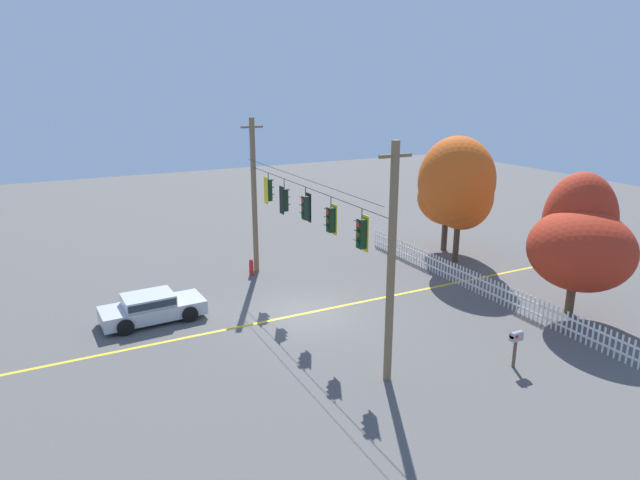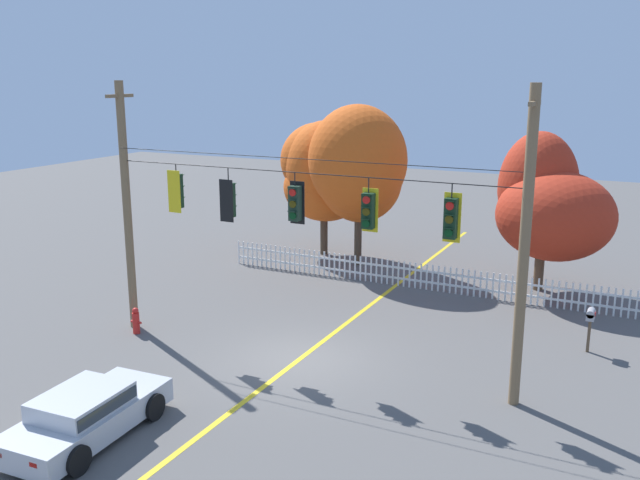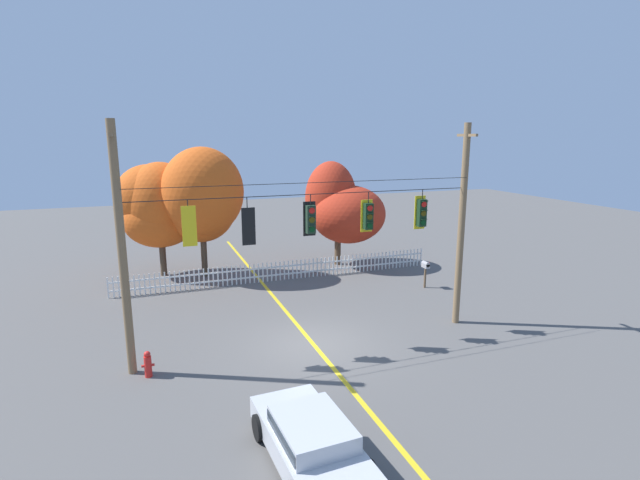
{
  "view_description": "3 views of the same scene",
  "coord_description": "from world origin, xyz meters",
  "px_view_note": "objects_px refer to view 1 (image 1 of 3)",
  "views": [
    {
      "loc": [
        19.15,
        -9.15,
        9.27
      ],
      "look_at": [
        0.82,
        0.18,
        3.36
      ],
      "focal_mm": 30.9,
      "sensor_mm": 36.0,
      "label": 1
    },
    {
      "loc": [
        8.62,
        -15.99,
        7.86
      ],
      "look_at": [
        0.35,
        0.62,
        3.39
      ],
      "focal_mm": 38.75,
      "sensor_mm": 36.0,
      "label": 2
    },
    {
      "loc": [
        -5.21,
        -14.79,
        7.18
      ],
      "look_at": [
        0.33,
        0.22,
        3.7
      ],
      "focal_mm": 26.79,
      "sensor_mm": 36.0,
      "label": 3
    }
  ],
  "objects_px": {
    "autumn_oak_far_east": "(580,239)",
    "roadside_mailbox": "(516,338)",
    "traffic_signal_eastbound_side": "(331,220)",
    "fire_hydrant": "(251,267)",
    "traffic_signal_westbound_side": "(268,190)",
    "traffic_signal_northbound_secondary": "(362,233)",
    "autumn_maple_near_fence": "(448,186)",
    "traffic_signal_northbound_primary": "(306,208)",
    "autumn_maple_mid": "(458,186)",
    "traffic_signal_southbound_primary": "(284,200)",
    "parked_car": "(152,307)"
  },
  "relations": [
    {
      "from": "traffic_signal_northbound_primary",
      "to": "traffic_signal_northbound_secondary",
      "type": "bearing_deg",
      "value": 0.01
    },
    {
      "from": "autumn_maple_mid",
      "to": "roadside_mailbox",
      "type": "bearing_deg",
      "value": -29.91
    },
    {
      "from": "autumn_oak_far_east",
      "to": "roadside_mailbox",
      "type": "bearing_deg",
      "value": -68.19
    },
    {
      "from": "traffic_signal_westbound_side",
      "to": "roadside_mailbox",
      "type": "xyz_separation_m",
      "value": [
        11.25,
        4.25,
        -3.47
      ]
    },
    {
      "from": "traffic_signal_northbound_secondary",
      "to": "autumn_oak_far_east",
      "type": "xyz_separation_m",
      "value": [
        0.9,
        9.62,
        -1.21
      ]
    },
    {
      "from": "traffic_signal_westbound_side",
      "to": "fire_hydrant",
      "type": "xyz_separation_m",
      "value": [
        -1.48,
        -0.43,
        -4.12
      ]
    },
    {
      "from": "traffic_signal_eastbound_side",
      "to": "fire_hydrant",
      "type": "height_order",
      "value": "traffic_signal_eastbound_side"
    },
    {
      "from": "autumn_oak_far_east",
      "to": "traffic_signal_northbound_secondary",
      "type": "bearing_deg",
      "value": -95.33
    },
    {
      "from": "traffic_signal_northbound_secondary",
      "to": "fire_hydrant",
      "type": "bearing_deg",
      "value": -177.31
    },
    {
      "from": "traffic_signal_eastbound_side",
      "to": "traffic_signal_southbound_primary",
      "type": "bearing_deg",
      "value": -179.75
    },
    {
      "from": "autumn_maple_mid",
      "to": "parked_car",
      "type": "xyz_separation_m",
      "value": [
        0.34,
        -15.74,
        -3.56
      ]
    },
    {
      "from": "traffic_signal_southbound_primary",
      "to": "traffic_signal_northbound_secondary",
      "type": "xyz_separation_m",
      "value": [
        6.39,
        0.02,
        0.06
      ]
    },
    {
      "from": "traffic_signal_westbound_side",
      "to": "parked_car",
      "type": "xyz_separation_m",
      "value": [
        1.86,
        -5.89,
        -3.93
      ]
    },
    {
      "from": "autumn_maple_near_fence",
      "to": "roadside_mailbox",
      "type": "distance_m",
      "value": 13.9
    },
    {
      "from": "traffic_signal_northbound_primary",
      "to": "autumn_maple_mid",
      "type": "relative_size",
      "value": 0.21
    },
    {
      "from": "traffic_signal_westbound_side",
      "to": "autumn_oak_far_east",
      "type": "xyz_separation_m",
      "value": [
        9.1,
        9.64,
        -1.27
      ]
    },
    {
      "from": "traffic_signal_northbound_primary",
      "to": "autumn_maple_near_fence",
      "type": "distance_m",
      "value": 11.9
    },
    {
      "from": "traffic_signal_westbound_side",
      "to": "traffic_signal_eastbound_side",
      "type": "height_order",
      "value": "same"
    },
    {
      "from": "traffic_signal_southbound_primary",
      "to": "roadside_mailbox",
      "type": "relative_size",
      "value": 1.16
    },
    {
      "from": "traffic_signal_northbound_secondary",
      "to": "autumn_oak_far_east",
      "type": "bearing_deg",
      "value": 84.67
    },
    {
      "from": "traffic_signal_northbound_secondary",
      "to": "parked_car",
      "type": "relative_size",
      "value": 0.36
    },
    {
      "from": "autumn_maple_mid",
      "to": "fire_hydrant",
      "type": "relative_size",
      "value": 8.04
    },
    {
      "from": "traffic_signal_northbound_primary",
      "to": "traffic_signal_northbound_secondary",
      "type": "distance_m",
      "value": 4.27
    },
    {
      "from": "autumn_maple_near_fence",
      "to": "autumn_maple_mid",
      "type": "bearing_deg",
      "value": -28.17
    },
    {
      "from": "traffic_signal_northbound_primary",
      "to": "autumn_oak_far_east",
      "type": "bearing_deg",
      "value": 61.73
    },
    {
      "from": "traffic_signal_northbound_primary",
      "to": "fire_hydrant",
      "type": "relative_size",
      "value": 1.7
    },
    {
      "from": "fire_hydrant",
      "to": "roadside_mailbox",
      "type": "relative_size",
      "value": 0.64
    },
    {
      "from": "autumn_oak_far_east",
      "to": "autumn_maple_near_fence",
      "type": "bearing_deg",
      "value": 172.04
    },
    {
      "from": "traffic_signal_westbound_side",
      "to": "autumn_oak_far_east",
      "type": "height_order",
      "value": "autumn_oak_far_east"
    },
    {
      "from": "autumn_maple_mid",
      "to": "roadside_mailbox",
      "type": "distance_m",
      "value": 11.64
    },
    {
      "from": "traffic_signal_westbound_side",
      "to": "traffic_signal_eastbound_side",
      "type": "distance_m",
      "value": 6.05
    },
    {
      "from": "autumn_maple_near_fence",
      "to": "parked_car",
      "type": "bearing_deg",
      "value": -81.66
    },
    {
      "from": "traffic_signal_eastbound_side",
      "to": "traffic_signal_northbound_secondary",
      "type": "xyz_separation_m",
      "value": [
        2.15,
        0.0,
        0.0
      ]
    },
    {
      "from": "roadside_mailbox",
      "to": "autumn_oak_far_east",
      "type": "bearing_deg",
      "value": 111.81
    },
    {
      "from": "traffic_signal_westbound_side",
      "to": "roadside_mailbox",
      "type": "relative_size",
      "value": 1.08
    },
    {
      "from": "autumn_maple_near_fence",
      "to": "roadside_mailbox",
      "type": "height_order",
      "value": "autumn_maple_near_fence"
    },
    {
      "from": "traffic_signal_westbound_side",
      "to": "traffic_signal_northbound_secondary",
      "type": "height_order",
      "value": "same"
    },
    {
      "from": "parked_car",
      "to": "fire_hydrant",
      "type": "relative_size",
      "value": 4.92
    },
    {
      "from": "traffic_signal_eastbound_side",
      "to": "autumn_maple_near_fence",
      "type": "bearing_deg",
      "value": 121.26
    },
    {
      "from": "roadside_mailbox",
      "to": "parked_car",
      "type": "bearing_deg",
      "value": -132.79
    },
    {
      "from": "traffic_signal_westbound_side",
      "to": "autumn_maple_mid",
      "type": "bearing_deg",
      "value": 81.17
    },
    {
      "from": "autumn_oak_far_east",
      "to": "fire_hydrant",
      "type": "relative_size",
      "value": 7.02
    },
    {
      "from": "traffic_signal_eastbound_side",
      "to": "parked_car",
      "type": "relative_size",
      "value": 0.35
    },
    {
      "from": "traffic_signal_eastbound_side",
      "to": "roadside_mailbox",
      "type": "relative_size",
      "value": 1.09
    },
    {
      "from": "autumn_oak_far_east",
      "to": "fire_hydrant",
      "type": "xyz_separation_m",
      "value": [
        -10.58,
        -10.07,
        -2.85
      ]
    },
    {
      "from": "autumn_maple_mid",
      "to": "autumn_oak_far_east",
      "type": "relative_size",
      "value": 1.15
    },
    {
      "from": "autumn_oak_far_east",
      "to": "parked_car",
      "type": "relative_size",
      "value": 1.43
    },
    {
      "from": "traffic_signal_northbound_primary",
      "to": "autumn_maple_mid",
      "type": "distance_m",
      "value": 10.12
    },
    {
      "from": "traffic_signal_eastbound_side",
      "to": "parked_car",
      "type": "xyz_separation_m",
      "value": [
        -4.19,
        -5.91,
        -3.87
      ]
    },
    {
      "from": "traffic_signal_northbound_secondary",
      "to": "autumn_maple_near_fence",
      "type": "xyz_separation_m",
      "value": [
        -8.81,
        10.97,
        -0.75
      ]
    }
  ]
}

